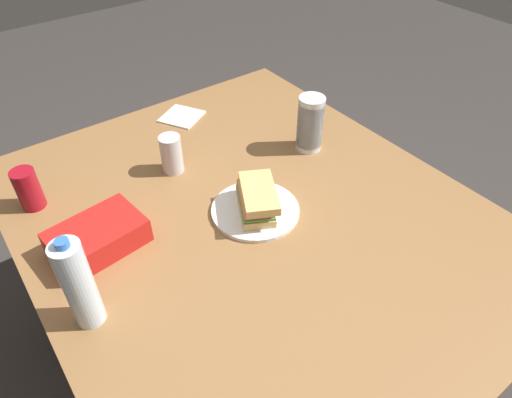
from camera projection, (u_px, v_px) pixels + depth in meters
ground_plane at (253, 353)px, 1.77m from camera, size 8.00×8.00×0.00m
dining_table at (252, 234)px, 1.34m from camera, size 1.41×1.17×0.74m
paper_plate at (256, 211)px, 1.28m from camera, size 0.25×0.25×0.01m
sandwich at (257, 199)px, 1.25m from camera, size 0.21×0.16×0.08m
soda_can_red at (28, 189)px, 1.27m from camera, size 0.07×0.07×0.12m
chip_bag at (98, 237)px, 1.16m from camera, size 0.18×0.25×0.07m
water_bottle_tall at (79, 285)px, 0.95m from camera, size 0.06×0.06×0.25m
plastic_cup_stack at (310, 124)px, 1.46m from camera, size 0.08×0.08×0.18m
soda_can_silver at (171, 154)px, 1.39m from camera, size 0.07×0.07×0.12m
paper_napkin at (182, 116)px, 1.67m from camera, size 0.18×0.18×0.01m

